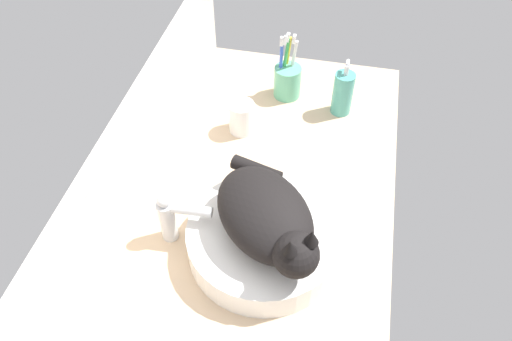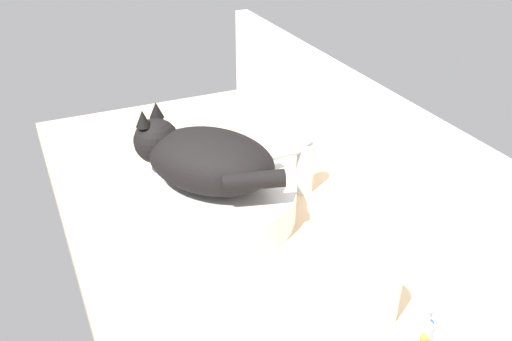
% 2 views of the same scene
% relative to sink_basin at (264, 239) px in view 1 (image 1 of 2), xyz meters
% --- Properties ---
extents(ground_plane, '(1.31, 0.61, 0.04)m').
position_rel_sink_basin_xyz_m(ground_plane, '(0.06, 0.03, -0.05)').
color(ground_plane, '#D1B28E').
extents(backsplash_panel, '(1.31, 0.04, 0.23)m').
position_rel_sink_basin_xyz_m(backsplash_panel, '(0.06, 0.32, 0.08)').
color(backsplash_panel, silver).
rests_on(backsplash_panel, ground_plane).
extents(sink_basin, '(0.32, 0.32, 0.07)m').
position_rel_sink_basin_xyz_m(sink_basin, '(0.00, 0.00, 0.00)').
color(sink_basin, white).
rests_on(sink_basin, ground_plane).
extents(cat, '(0.30, 0.29, 0.14)m').
position_rel_sink_basin_xyz_m(cat, '(-0.01, -0.01, 0.09)').
color(cat, black).
rests_on(cat, sink_basin).
extents(faucet, '(0.04, 0.12, 0.14)m').
position_rel_sink_basin_xyz_m(faucet, '(-0.01, 0.20, 0.04)').
color(faucet, silver).
rests_on(faucet, ground_plane).
extents(soap_dispenser, '(0.05, 0.05, 0.16)m').
position_rel_sink_basin_xyz_m(soap_dispenser, '(0.49, -0.12, 0.03)').
color(soap_dispenser, teal).
rests_on(soap_dispenser, ground_plane).
extents(toothbrush_cup, '(0.08, 0.08, 0.19)m').
position_rel_sink_basin_xyz_m(toothbrush_cup, '(0.53, 0.04, 0.02)').
color(toothbrush_cup, '#5BB28E').
rests_on(toothbrush_cup, ground_plane).
extents(water_glass, '(0.07, 0.07, 0.09)m').
position_rel_sink_basin_xyz_m(water_glass, '(0.36, 0.13, 0.00)').
color(water_glass, white).
rests_on(water_glass, ground_plane).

